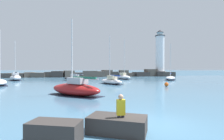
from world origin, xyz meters
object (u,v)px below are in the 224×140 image
Objects in this scene: sailboat_moored_2 at (170,78)px; sailboat_moored_5 at (123,77)px; sailboat_moored_8 at (75,89)px; mooring_buoy_orange_near at (166,84)px; sailboat_moored_7 at (15,77)px; sailboat_moored_1 at (111,81)px; person_on_rocks at (121,112)px; lighthouse at (160,56)px; sailboat_moored_6 at (74,78)px; sailboat_moored_0 at (0,82)px.

sailboat_moored_5 is (-10.72, 4.93, 0.16)m from sailboat_moored_2.
sailboat_moored_8 is 15.63m from mooring_buoy_orange_near.
sailboat_moored_2 is at bearing -7.71° from sailboat_moored_7.
sailboat_moored_2 is (16.35, 8.43, -0.07)m from sailboat_moored_1.
sailboat_moored_5 is at bearing 65.65° from sailboat_moored_8.
sailboat_moored_2 is 1.09× the size of sailboat_moored_8.
sailboat_moored_8 is 9.65× the size of mooring_buoy_orange_near.
sailboat_moored_8 is at bearing 101.04° from person_on_rocks.
mooring_buoy_orange_near is (7.93, -5.63, -0.26)m from sailboat_moored_1.
lighthouse is 37.61m from sailboat_moored_1.
person_on_rocks is (-11.78, -18.37, 0.66)m from mooring_buoy_orange_near.
lighthouse is 2.09× the size of sailboat_moored_6.
person_on_rocks is at bearing -84.72° from sailboat_moored_6.
sailboat_moored_2 is at bearing -4.85° from sailboat_moored_6.
sailboat_moored_0 is 27.47m from sailboat_moored_5.
sailboat_moored_0 is 1.05× the size of sailboat_moored_2.
person_on_rocks is at bearing -121.92° from sailboat_moored_2.
sailboat_moored_8 is at bearing -115.92° from sailboat_moored_1.
lighthouse is 38.28m from mooring_buoy_orange_near.
mooring_buoy_orange_near is (14.96, -16.04, -0.25)m from sailboat_moored_6.
sailboat_moored_8 is (-6.09, -12.52, 0.14)m from sailboat_moored_1.
sailboat_moored_5 is 13.00m from sailboat_moored_6.
mooring_buoy_orange_near is (-8.42, -14.06, -0.18)m from sailboat_moored_2.
sailboat_moored_6 is at bearing 36.20° from sailboat_moored_0.
sailboat_moored_7 is (-13.70, 3.04, 0.17)m from sailboat_moored_6.
sailboat_moored_0 is 0.90× the size of sailboat_moored_5.
sailboat_moored_6 is at bearing 175.15° from sailboat_moored_2.
sailboat_moored_1 is at bearing 64.08° from sailboat_moored_8.
sailboat_moored_5 is at bearing 96.91° from mooring_buoy_orange_near.
sailboat_moored_5 is (-17.69, -15.31, -6.88)m from lighthouse.
sailboat_moored_7 is 11.08× the size of mooring_buoy_orange_near.
mooring_buoy_orange_near is at bearing 57.32° from person_on_rocks.
sailboat_moored_8 is (13.08, -14.06, 0.20)m from sailboat_moored_0.
sailboat_moored_1 is 0.85× the size of sailboat_moored_5.
sailboat_moored_1 is 24.30m from person_on_rocks.
sailboat_moored_5 reaches higher than sailboat_moored_2.
sailboat_moored_5 reaches higher than sailboat_moored_0.
sailboat_moored_8 is at bearing -87.64° from sailboat_moored_6.
sailboat_moored_5 is at bearing 67.16° from sailboat_moored_1.
sailboat_moored_7 is at bearing 97.52° from sailboat_moored_0.
sailboat_moored_0 reaches higher than sailboat_moored_7.
sailboat_moored_0 is 1.05× the size of sailboat_moored_1.
lighthouse is at bearing 65.84° from mooring_buoy_orange_near.
sailboat_moored_6 is at bearing 124.02° from sailboat_moored_1.
sailboat_moored_0 is at bearing 175.41° from sailboat_moored_1.
sailboat_moored_5 reaches higher than sailboat_moored_1.
sailboat_moored_1 reaches higher than sailboat_moored_8.
mooring_buoy_orange_near is 21.83m from person_on_rocks.
sailboat_moored_7 is (-44.05, -15.22, -6.80)m from lighthouse.
sailboat_moored_5 reaches higher than person_on_rocks.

